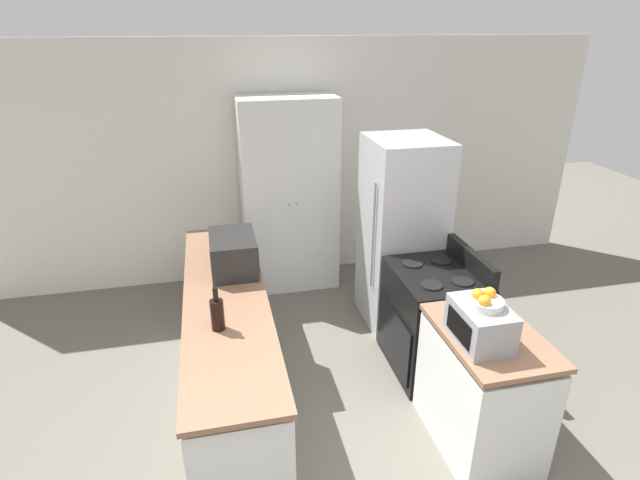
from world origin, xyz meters
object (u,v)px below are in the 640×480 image
at_px(stove, 432,320).
at_px(microwave, 233,253).
at_px(pantry_cabinet, 289,196).
at_px(wine_bottle, 217,314).
at_px(toaster_oven, 480,324).
at_px(fruit_bowl, 485,301).
at_px(refrigerator, 402,234).

height_order(stove, microwave, microwave).
distance_m(pantry_cabinet, wine_bottle, 2.33).
xyz_separation_m(microwave, toaster_oven, (1.42, -1.33, -0.02)).
height_order(pantry_cabinet, stove, pantry_cabinet).
xyz_separation_m(toaster_oven, fruit_bowl, (0.01, -0.00, 0.17)).
bearing_deg(fruit_bowl, refrigerator, 84.96).
height_order(refrigerator, fruit_bowl, refrigerator).
height_order(stove, wine_bottle, wine_bottle).
bearing_deg(refrigerator, stove, -90.70).
relative_size(microwave, wine_bottle, 1.69).
bearing_deg(stove, toaster_oven, -99.25).
bearing_deg(stove, wine_bottle, -166.37).
xyz_separation_m(wine_bottle, fruit_bowl, (1.58, -0.50, 0.18)).
relative_size(stove, refrigerator, 0.59).
distance_m(pantry_cabinet, toaster_oven, 2.78).
height_order(wine_bottle, toaster_oven, wine_bottle).
distance_m(microwave, toaster_oven, 1.94).
bearing_deg(refrigerator, pantry_cabinet, 133.00).
relative_size(wine_bottle, toaster_oven, 0.75).
distance_m(refrigerator, fruit_bowl, 1.74).
height_order(microwave, fruit_bowl, fruit_bowl).
bearing_deg(microwave, pantry_cabinet, 63.49).
bearing_deg(toaster_oven, microwave, 136.81).
bearing_deg(toaster_oven, refrigerator, 84.68).
bearing_deg(refrigerator, toaster_oven, -95.32).
distance_m(stove, refrigerator, 0.91).
height_order(pantry_cabinet, toaster_oven, pantry_cabinet).
xyz_separation_m(stove, toaster_oven, (-0.15, -0.92, 0.57)).
relative_size(pantry_cabinet, microwave, 4.00).
distance_m(stove, toaster_oven, 1.09).
distance_m(microwave, fruit_bowl, 1.96).
xyz_separation_m(refrigerator, microwave, (-1.58, -0.38, 0.14)).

